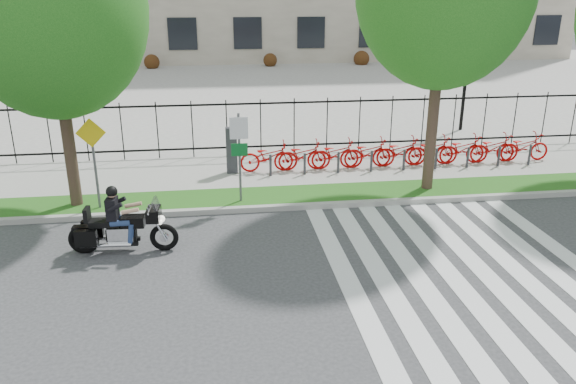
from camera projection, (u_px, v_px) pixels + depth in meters
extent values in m
plane|color=#333335|center=(243.00, 286.00, 11.59)|extent=(120.00, 120.00, 0.00)
cube|color=#9F9D96|center=(234.00, 210.00, 15.38)|extent=(60.00, 0.20, 0.15)
cube|color=#225615|center=(233.00, 199.00, 16.17)|extent=(60.00, 1.50, 0.15)
cube|color=gray|center=(230.00, 172.00, 18.50)|extent=(60.00, 3.50, 0.15)
cube|color=gray|center=(219.00, 86.00, 34.85)|extent=(80.00, 34.00, 0.10)
cylinder|color=black|center=(465.00, 85.00, 23.34)|extent=(0.14, 0.14, 4.00)
cylinder|color=black|center=(470.00, 38.00, 22.69)|extent=(0.06, 0.70, 0.70)
sphere|color=white|center=(462.00, 35.00, 22.61)|extent=(0.36, 0.36, 0.36)
sphere|color=white|center=(479.00, 35.00, 22.70)|extent=(0.36, 0.36, 0.36)
cylinder|color=#35241D|center=(68.00, 138.00, 14.96)|extent=(0.32, 0.32, 3.74)
ellipsoid|color=#135716|center=(50.00, 8.00, 13.83)|extent=(4.79, 4.79, 5.50)
cylinder|color=#35241D|center=(433.00, 118.00, 16.15)|extent=(0.32, 0.32, 4.26)
cube|color=#2D2D33|center=(232.00, 150.00, 17.99)|extent=(0.35, 0.25, 1.50)
imported|color=#B80503|center=(269.00, 157.00, 18.23)|extent=(1.88, 0.65, 0.99)
cylinder|color=#2D2D33|center=(271.00, 165.00, 17.82)|extent=(0.08, 0.08, 0.70)
imported|color=#B80503|center=(302.00, 155.00, 18.37)|extent=(1.88, 0.65, 0.99)
cylinder|color=#2D2D33|center=(305.00, 164.00, 17.95)|extent=(0.08, 0.08, 0.70)
imported|color=#B80503|center=(335.00, 154.00, 18.51)|extent=(1.88, 0.65, 0.99)
cylinder|color=#2D2D33|center=(338.00, 163.00, 18.09)|extent=(0.08, 0.08, 0.70)
imported|color=#B80503|center=(368.00, 153.00, 18.65)|extent=(1.88, 0.65, 0.99)
cylinder|color=#2D2D33|center=(371.00, 161.00, 18.23)|extent=(0.08, 0.08, 0.70)
imported|color=#B80503|center=(399.00, 152.00, 18.79)|extent=(1.88, 0.65, 0.99)
cylinder|color=#2D2D33|center=(404.00, 160.00, 18.37)|extent=(0.08, 0.08, 0.70)
imported|color=#B80503|center=(431.00, 150.00, 18.93)|extent=(1.88, 0.65, 0.99)
cylinder|color=#2D2D33|center=(436.00, 159.00, 18.51)|extent=(0.08, 0.08, 0.70)
imported|color=#B80503|center=(462.00, 149.00, 19.06)|extent=(1.88, 0.65, 0.99)
cylinder|color=#2D2D33|center=(468.00, 157.00, 18.65)|extent=(0.08, 0.08, 0.70)
imported|color=#B80503|center=(492.00, 148.00, 19.20)|extent=(1.88, 0.65, 0.99)
cylinder|color=#2D2D33|center=(499.00, 156.00, 18.79)|extent=(0.08, 0.08, 0.70)
imported|color=#B80503|center=(522.00, 147.00, 19.34)|extent=(1.88, 0.65, 0.99)
cylinder|color=#2D2D33|center=(530.00, 155.00, 18.92)|extent=(0.08, 0.08, 0.70)
cylinder|color=#59595B|center=(240.00, 158.00, 15.42)|extent=(0.07, 0.07, 2.50)
cube|color=white|center=(239.00, 128.00, 15.09)|extent=(0.50, 0.03, 0.60)
cube|color=#0C6626|center=(239.00, 150.00, 15.29)|extent=(0.45, 0.03, 0.35)
cylinder|color=#59595B|center=(95.00, 165.00, 14.95)|extent=(0.07, 0.07, 2.40)
cube|color=yellow|center=(91.00, 133.00, 14.60)|extent=(0.78, 0.03, 0.78)
torus|color=black|center=(164.00, 237.00, 13.08)|extent=(0.67, 0.17, 0.67)
torus|color=black|center=(84.00, 240.00, 12.96)|extent=(0.71, 0.19, 0.71)
cube|color=black|center=(154.00, 214.00, 12.87)|extent=(0.32, 0.55, 0.29)
cube|color=#26262B|center=(156.00, 205.00, 12.79)|extent=(0.18, 0.49, 0.29)
cube|color=silver|center=(122.00, 234.00, 12.98)|extent=(0.60, 0.37, 0.39)
cube|color=black|center=(133.00, 221.00, 12.89)|extent=(0.55, 0.36, 0.25)
cube|color=black|center=(105.00, 223.00, 12.85)|extent=(0.70, 0.39, 0.14)
cube|color=black|center=(87.00, 215.00, 12.76)|extent=(0.12, 0.33, 0.33)
cube|color=black|center=(86.00, 239.00, 12.64)|extent=(0.49, 0.19, 0.39)
cube|color=black|center=(93.00, 228.00, 13.19)|extent=(0.49, 0.19, 0.39)
cube|color=black|center=(112.00, 208.00, 12.75)|extent=(0.26, 0.40, 0.50)
sphere|color=tan|center=(112.00, 193.00, 12.62)|extent=(0.22, 0.22, 0.22)
sphere|color=black|center=(112.00, 192.00, 12.61)|extent=(0.26, 0.26, 0.26)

